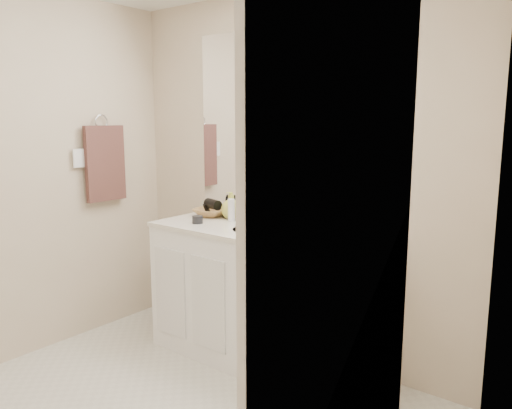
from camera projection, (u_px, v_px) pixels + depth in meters
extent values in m
cube|color=beige|center=(286.00, 176.00, 3.30)|extent=(2.60, 0.02, 2.40)
cube|color=beige|center=(395.00, 243.00, 1.51)|extent=(0.02, 2.60, 2.40)
cube|color=white|center=(261.00, 299.00, 3.22)|extent=(1.50, 0.55, 0.85)
cube|color=silver|center=(261.00, 232.00, 3.15)|extent=(1.52, 0.57, 0.03)
cube|color=silver|center=(285.00, 217.00, 3.34)|extent=(1.52, 0.03, 0.08)
cylinder|color=beige|center=(259.00, 232.00, 3.13)|extent=(0.37, 0.37, 0.02)
cylinder|color=silver|center=(276.00, 218.00, 3.26)|extent=(0.02, 0.02, 0.11)
cube|color=white|center=(286.00, 121.00, 3.24)|extent=(1.48, 0.01, 1.20)
cylinder|color=#172EA1|center=(253.00, 215.00, 3.35)|extent=(0.10, 0.10, 0.11)
cylinder|color=beige|center=(298.00, 223.00, 3.12)|extent=(0.08, 0.08, 0.09)
cylinder|color=#EC3E94|center=(300.00, 207.00, 3.10)|extent=(0.01, 0.04, 0.19)
cylinder|color=#0B5E86|center=(298.00, 221.00, 2.95)|extent=(0.08, 0.08, 0.18)
cube|color=silver|center=(300.00, 240.00, 2.87)|extent=(0.10, 0.08, 0.01)
cube|color=#89D433|center=(300.00, 236.00, 2.87)|extent=(0.07, 0.06, 0.02)
cube|color=orange|center=(281.00, 241.00, 2.85)|extent=(0.11, 0.05, 0.00)
cylinder|color=black|center=(198.00, 220.00, 3.34)|extent=(0.08, 0.08, 0.05)
cylinder|color=white|center=(231.00, 210.00, 3.41)|extent=(0.06, 0.06, 0.15)
imported|color=white|center=(248.00, 205.00, 3.45)|extent=(0.08, 0.08, 0.21)
imported|color=#F1EEC4|center=(242.00, 206.00, 3.49)|extent=(0.08, 0.08, 0.18)
imported|color=#D4D452|center=(231.00, 205.00, 3.50)|extent=(0.19, 0.19, 0.19)
imported|color=#9D703F|center=(211.00, 212.00, 3.59)|extent=(0.28, 0.28, 0.06)
cylinder|color=black|center=(213.00, 204.00, 3.56)|extent=(0.16, 0.11, 0.07)
torus|color=silver|center=(101.00, 122.00, 3.61)|extent=(0.01, 0.11, 0.11)
cube|color=#321D1A|center=(105.00, 163.00, 3.65)|extent=(0.04, 0.32, 0.55)
cube|color=white|center=(79.00, 158.00, 3.50)|extent=(0.01, 0.08, 0.13)
cube|color=white|center=(341.00, 338.00, 1.31)|extent=(0.02, 0.82, 2.00)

